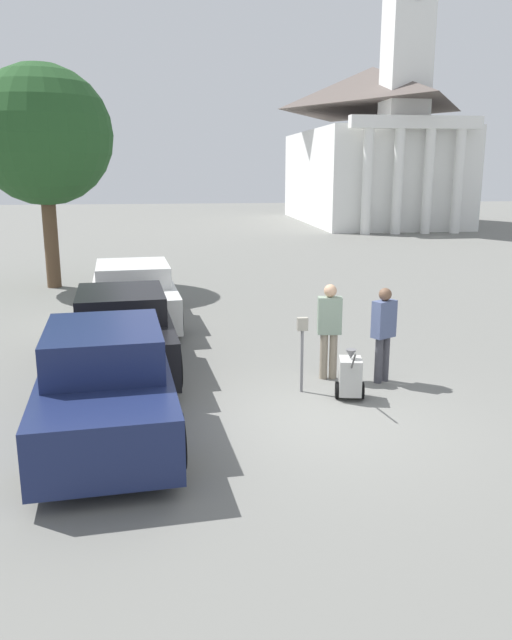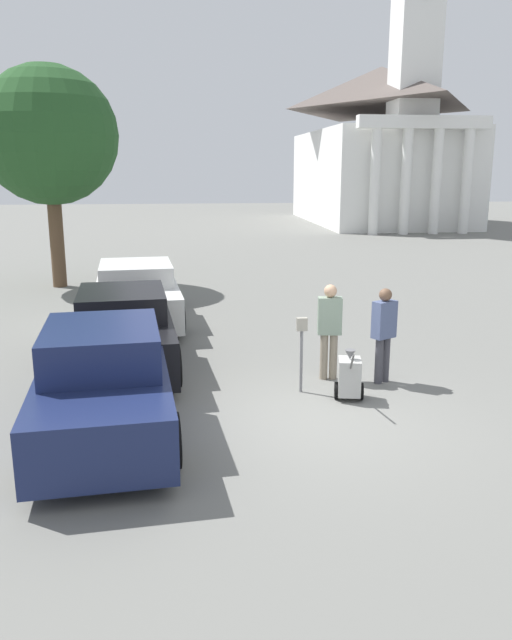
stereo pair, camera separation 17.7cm
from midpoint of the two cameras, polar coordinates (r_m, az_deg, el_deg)
name	(u,v)px [view 2 (the right image)]	position (r m, az deg, el deg)	size (l,w,h in m)	color
ground_plane	(313,418)	(9.70, 5.73, -8.90)	(120.00, 120.00, 0.00)	slate
parked_car_navy	(104,381)	(9.26, -13.16, -5.46)	(2.22, 4.82, 1.59)	#19234C
parked_car_black	(123,330)	(12.15, -11.63, -0.89)	(2.23, 4.76, 1.51)	black
parked_car_white	(137,293)	(15.74, -10.54, 2.42)	(2.40, 5.12, 1.48)	silver
parking_meter	(302,340)	(10.47, 4.67, -1.88)	(0.18, 0.09, 1.30)	slate
person_worker	(329,326)	(11.16, 7.18, -0.53)	(0.45, 0.27, 1.74)	gray
person_supervisor	(384,330)	(11.14, 12.05, -0.87)	(0.47, 0.39, 1.71)	#3F3F47
equipment_cart	(349,377)	(10.40, 9.01, -5.13)	(0.52, 1.00, 1.00)	#B2B2AD
church	(381,139)	(44.97, 11.45, 15.92)	(9.20, 16.62, 22.64)	white
shade_tree	(49,136)	(20.80, -18.16, 15.68)	(4.21, 4.21, 6.79)	brown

